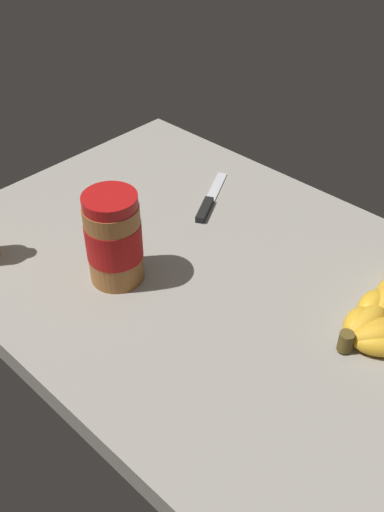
% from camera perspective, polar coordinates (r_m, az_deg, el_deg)
% --- Properties ---
extents(ground_plane, '(0.91, 0.63, 0.04)m').
position_cam_1_polar(ground_plane, '(0.92, 2.05, -2.47)').
color(ground_plane, gray).
extents(peanut_butter_jar, '(0.09, 0.09, 0.15)m').
position_cam_1_polar(peanut_butter_jar, '(0.85, -7.83, 1.71)').
color(peanut_butter_jar, '#9E602D').
rests_on(peanut_butter_jar, ground_plane).
extents(butter_knife, '(0.09, 0.16, 0.01)m').
position_cam_1_polar(butter_knife, '(1.06, 1.77, 5.64)').
color(butter_knife, silver).
rests_on(butter_knife, ground_plane).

